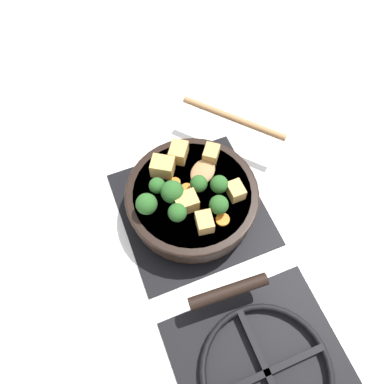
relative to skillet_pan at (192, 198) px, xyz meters
name	(u,v)px	position (x,y,z in m)	size (l,w,h in m)	color
ground_plane	(192,209)	(0.00, 0.00, -0.06)	(2.40, 2.40, 0.00)	white
front_burner_grate	(192,207)	(0.00, 0.00, -0.05)	(0.31, 0.31, 0.03)	black
rear_burner_grate	(266,373)	(0.00, 0.36, -0.05)	(0.31, 0.31, 0.03)	black
skillet_pan	(192,198)	(0.00, 0.00, 0.00)	(0.28, 0.37, 0.06)	black
wooden_spoon	(221,139)	(-0.11, -0.10, 0.03)	(0.25, 0.25, 0.02)	#A87A4C
tofu_cube_center_large	(179,152)	(-0.01, -0.09, 0.04)	(0.04, 0.03, 0.03)	tan
tofu_cube_near_handle	(186,202)	(0.02, 0.02, 0.04)	(0.04, 0.04, 0.04)	tan
tofu_cube_east_chunk	(236,191)	(-0.08, 0.04, 0.04)	(0.04, 0.03, 0.03)	tan
tofu_cube_west_chunk	(211,154)	(-0.07, -0.07, 0.04)	(0.04, 0.03, 0.03)	tan
tofu_cube_back_piece	(163,167)	(0.04, -0.07, 0.04)	(0.05, 0.04, 0.04)	tan
tofu_cube_front_piece	(205,222)	(0.01, 0.08, 0.04)	(0.04, 0.03, 0.03)	tan
broccoli_floret_near_spoon	(199,185)	(-0.01, 0.00, 0.05)	(0.04, 0.04, 0.04)	#709956
broccoli_floret_center_top	(219,205)	(-0.03, 0.06, 0.05)	(0.04, 0.04, 0.05)	#709956
broccoli_floret_east_rim	(173,194)	(0.04, 0.00, 0.05)	(0.05, 0.05, 0.05)	#709956
broccoli_floret_west_rim	(157,186)	(0.06, -0.03, 0.05)	(0.03, 0.03, 0.04)	#709956
broccoli_floret_north_edge	(177,213)	(0.05, 0.04, 0.05)	(0.04, 0.04, 0.04)	#709956
broccoli_floret_south_cluster	(147,204)	(0.10, 0.00, 0.05)	(0.04, 0.04, 0.05)	#709956
broccoli_floret_mid_floret	(219,184)	(-0.05, 0.01, 0.05)	(0.04, 0.04, 0.04)	#709956
carrot_slice_orange_thin	(175,183)	(0.03, -0.04, 0.03)	(0.02, 0.02, 0.01)	orange
carrot_slice_near_center	(223,219)	(-0.03, 0.08, 0.03)	(0.03, 0.03, 0.01)	orange
carrot_slice_edge_slice	(187,189)	(0.01, -0.01, 0.03)	(0.02, 0.02, 0.01)	orange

